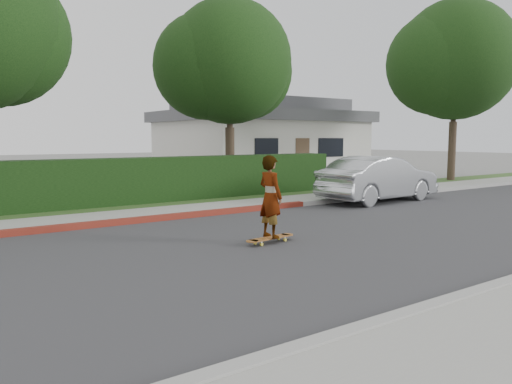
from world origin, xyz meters
TOP-DOWN VIEW (x-y plane):
  - ground at (0.00, 0.00)m, footprint 120.00×120.00m
  - road at (0.00, 0.00)m, footprint 60.00×8.00m
  - curb_far at (0.00, 4.10)m, footprint 60.00×0.20m
  - curb_red_section at (-5.00, 4.10)m, footprint 12.00×0.21m
  - sidewalk_far at (0.00, 5.00)m, footprint 60.00×1.60m
  - planting_strip at (0.00, 6.60)m, footprint 60.00×1.60m
  - hedge at (-3.00, 7.20)m, footprint 15.00×1.00m
  - tree_center at (1.49, 9.19)m, footprint 5.66×4.84m
  - tree_right at (12.49, 6.69)m, footprint 6.32×5.60m
  - house at (8.00, 16.00)m, footprint 10.60×8.60m
  - skateboard at (-3.06, 0.29)m, footprint 1.24×0.39m
  - skateboarder at (-3.06, 0.29)m, footprint 0.43×0.63m
  - car_silver at (3.87, 3.50)m, footprint 4.67×1.87m

SIDE VIEW (x-z plane):
  - ground at x=0.00m, z-range 0.00..0.00m
  - road at x=0.00m, z-range 0.00..0.01m
  - planting_strip at x=0.00m, z-range 0.00..0.10m
  - sidewalk_far at x=0.00m, z-range 0.00..0.12m
  - curb_far at x=0.00m, z-range 0.00..0.15m
  - curb_red_section at x=-5.00m, z-range 0.00..0.15m
  - skateboard at x=-3.06m, z-range 0.05..0.16m
  - hedge at x=-3.00m, z-range 0.00..1.50m
  - car_silver at x=3.87m, z-range 0.00..1.51m
  - skateboarder at x=-3.06m, z-range 0.12..1.78m
  - house at x=8.00m, z-range -0.05..4.25m
  - tree_center at x=1.49m, z-range 1.18..8.62m
  - tree_right at x=12.49m, z-range 1.35..9.91m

